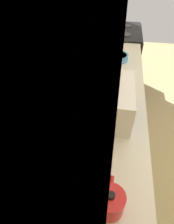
{
  "coord_description": "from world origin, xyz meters",
  "views": [
    {
      "loc": [
        -1.25,
        1.25,
        2.04
      ],
      "look_at": [
        -0.5,
        1.35,
        1.31
      ],
      "focal_mm": 33.33,
      "sensor_mm": 36.0,
      "label": 1
    }
  ],
  "objects_px": {
    "oven_range": "(114,61)",
    "kettle": "(110,202)",
    "microwave": "(106,100)",
    "bowl": "(119,57)"
  },
  "relations": [
    {
      "from": "bowl",
      "to": "kettle",
      "type": "xyz_separation_m",
      "value": [
        -1.54,
        0.0,
        0.04
      ]
    },
    {
      "from": "kettle",
      "to": "bowl",
      "type": "bearing_deg",
      "value": 0.0
    },
    {
      "from": "oven_range",
      "to": "microwave",
      "type": "height_order",
      "value": "microwave"
    },
    {
      "from": "microwave",
      "to": "kettle",
      "type": "bearing_deg",
      "value": -173.56
    },
    {
      "from": "microwave",
      "to": "kettle",
      "type": "xyz_separation_m",
      "value": [
        -0.71,
        -0.08,
        -0.06
      ]
    },
    {
      "from": "microwave",
      "to": "oven_range",
      "type": "bearing_deg",
      "value": -1.63
    },
    {
      "from": "oven_range",
      "to": "microwave",
      "type": "xyz_separation_m",
      "value": [
        -1.56,
        0.04,
        0.57
      ]
    },
    {
      "from": "bowl",
      "to": "kettle",
      "type": "bearing_deg",
      "value": 180.0
    },
    {
      "from": "oven_range",
      "to": "kettle",
      "type": "relative_size",
      "value": 5.39
    },
    {
      "from": "oven_range",
      "to": "kettle",
      "type": "bearing_deg",
      "value": -179.1
    }
  ]
}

